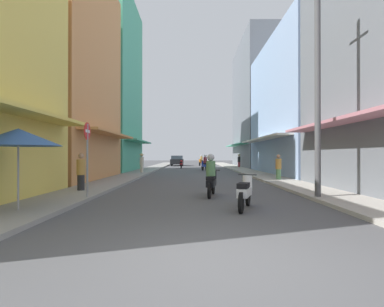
% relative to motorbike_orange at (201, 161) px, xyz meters
% --- Properties ---
extents(ground_plane, '(117.21, 117.21, 0.00)m').
position_rel_motorbike_orange_xyz_m(ground_plane, '(-0.99, -16.47, -0.70)').
color(ground_plane, '#4C4C4F').
extents(sidewalk_left, '(1.99, 61.28, 0.12)m').
position_rel_motorbike_orange_xyz_m(sidewalk_left, '(-5.71, -16.47, -0.64)').
color(sidewalk_left, gray).
rests_on(sidewalk_left, ground).
extents(sidewalk_right, '(1.99, 61.28, 0.12)m').
position_rel_motorbike_orange_xyz_m(sidewalk_right, '(3.74, -16.47, -0.64)').
color(sidewalk_right, '#ADA89E').
rests_on(sidewalk_right, ground).
extents(building_left_mid, '(7.05, 9.30, 12.95)m').
position_rel_motorbike_orange_xyz_m(building_left_mid, '(-9.71, -25.28, 5.76)').
color(building_left_mid, '#D88C4C').
rests_on(building_left_mid, ground).
extents(building_left_far, '(7.05, 9.34, 15.97)m').
position_rel_motorbike_orange_xyz_m(building_left_far, '(-9.71, -15.36, 7.27)').
color(building_left_far, '#4CB28C').
rests_on(building_left_far, ground).
extents(building_right_mid, '(7.05, 13.77, 10.69)m').
position_rel_motorbike_orange_xyz_m(building_right_mid, '(7.73, -19.45, 4.63)').
color(building_right_mid, '#8CA5CC').
rests_on(building_right_mid, ground).
extents(building_right_far, '(7.05, 13.61, 15.72)m').
position_rel_motorbike_orange_xyz_m(building_right_far, '(7.74, -5.26, 7.15)').
color(building_right_far, slate).
rests_on(building_right_far, ground).
extents(motorbike_orange, '(0.75, 1.74, 1.58)m').
position_rel_motorbike_orange_xyz_m(motorbike_orange, '(0.00, 0.00, 0.00)').
color(motorbike_orange, black).
rests_on(motorbike_orange, ground).
extents(motorbike_red, '(0.55, 1.81, 0.96)m').
position_rel_motorbike_orange_xyz_m(motorbike_red, '(-2.55, -8.50, -0.20)').
color(motorbike_red, black).
rests_on(motorbike_red, ground).
extents(motorbike_white, '(0.76, 1.74, 0.96)m').
position_rel_motorbike_orange_xyz_m(motorbike_white, '(0.21, -34.87, -0.20)').
color(motorbike_white, black).
rests_on(motorbike_white, ground).
extents(motorbike_black, '(0.60, 1.80, 1.58)m').
position_rel_motorbike_orange_xyz_m(motorbike_black, '(-0.58, -32.26, 0.00)').
color(motorbike_black, black).
rests_on(motorbike_black, ground).
extents(motorbike_blue, '(0.68, 1.77, 1.58)m').
position_rel_motorbike_orange_xyz_m(motorbike_blue, '(-0.07, -14.15, 0.00)').
color(motorbike_blue, black).
rests_on(motorbike_blue, ground).
extents(parked_car, '(1.76, 4.10, 1.45)m').
position_rel_motorbike_orange_xyz_m(parked_car, '(-3.42, -0.25, 0.04)').
color(parked_car, black).
rests_on(parked_car, ground).
extents(pedestrian_midway, '(0.34, 0.34, 1.58)m').
position_rel_motorbike_orange_xyz_m(pedestrian_midway, '(3.72, -25.96, 0.08)').
color(pedestrian_midway, '#598C59').
rests_on(pedestrian_midway, ground).
extents(pedestrian_crossing, '(0.34, 0.34, 1.61)m').
position_rel_motorbike_orange_xyz_m(pedestrian_crossing, '(-5.78, -31.30, 0.10)').
color(pedestrian_crossing, '#262628').
rests_on(pedestrian_crossing, ground).
extents(pedestrian_far, '(0.44, 0.44, 1.70)m').
position_rel_motorbike_orange_xyz_m(pedestrian_far, '(-5.42, -18.77, 0.25)').
color(pedestrian_far, beige).
rests_on(pedestrian_far, ground).
extents(pedestrian_foreground, '(0.44, 0.44, 1.66)m').
position_rel_motorbike_orange_xyz_m(pedestrian_foreground, '(4.24, -7.90, 0.23)').
color(pedestrian_foreground, '#99333F').
rests_on(pedestrian_foreground, ground).
extents(vendor_umbrella, '(2.17, 2.17, 2.23)m').
position_rel_motorbike_orange_xyz_m(vendor_umbrella, '(-5.81, -35.65, 1.29)').
color(vendor_umbrella, '#99999E').
rests_on(vendor_umbrella, ground).
extents(utility_pole, '(0.20, 1.20, 7.97)m').
position_rel_motorbike_orange_xyz_m(utility_pole, '(3.00, -33.16, 3.36)').
color(utility_pole, '#4C4C4F').
rests_on(utility_pole, ground).
extents(street_sign_no_entry, '(0.07, 0.60, 2.65)m').
position_rel_motorbike_orange_xyz_m(street_sign_no_entry, '(-4.87, -33.20, 1.01)').
color(street_sign_no_entry, gray).
rests_on(street_sign_no_entry, ground).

